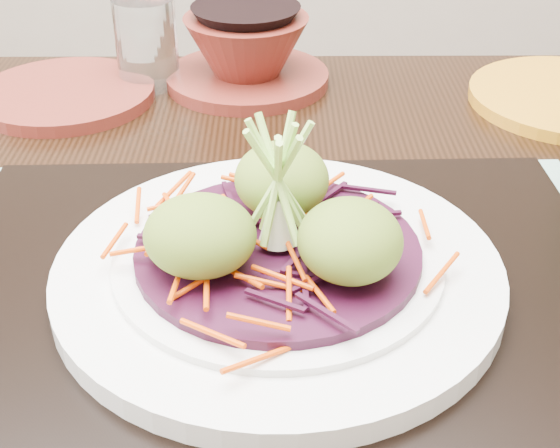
# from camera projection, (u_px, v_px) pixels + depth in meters

# --- Properties ---
(dining_table) EXTENTS (1.15, 0.81, 0.69)m
(dining_table) POSITION_uv_depth(u_px,v_px,m) (261.00, 332.00, 0.61)
(dining_table) COLOR black
(dining_table) RESTS_ON ground
(placemat) EXTENTS (0.52, 0.42, 0.00)m
(placemat) POSITION_uv_depth(u_px,v_px,m) (278.00, 308.00, 0.49)
(placemat) COLOR #7EA38F
(placemat) RESTS_ON dining_table
(serving_tray) EXTENTS (0.45, 0.35, 0.02)m
(serving_tray) POSITION_uv_depth(u_px,v_px,m) (278.00, 294.00, 0.49)
(serving_tray) COLOR black
(serving_tray) RESTS_ON placemat
(white_plate) EXTENTS (0.27, 0.27, 0.02)m
(white_plate) POSITION_uv_depth(u_px,v_px,m) (278.00, 270.00, 0.48)
(white_plate) COLOR silver
(white_plate) RESTS_ON serving_tray
(cabbage_bed) EXTENTS (0.17, 0.17, 0.01)m
(cabbage_bed) POSITION_uv_depth(u_px,v_px,m) (278.00, 251.00, 0.47)
(cabbage_bed) COLOR #320A1F
(cabbage_bed) RESTS_ON white_plate
(carrot_julienne) EXTENTS (0.21, 0.21, 0.01)m
(carrot_julienne) POSITION_uv_depth(u_px,v_px,m) (278.00, 239.00, 0.46)
(carrot_julienne) COLOR #D54003
(carrot_julienne) RESTS_ON cabbage_bed
(guacamole_scoops) EXTENTS (0.15, 0.13, 0.05)m
(guacamole_scoops) POSITION_uv_depth(u_px,v_px,m) (278.00, 217.00, 0.46)
(guacamole_scoops) COLOR #597222
(guacamole_scoops) RESTS_ON cabbage_bed
(scallion_garnish) EXTENTS (0.06, 0.06, 0.09)m
(scallion_garnish) POSITION_uv_depth(u_px,v_px,m) (278.00, 186.00, 0.44)
(scallion_garnish) COLOR #98CD52
(scallion_garnish) RESTS_ON cabbage_bed
(terracotta_side_plate) EXTENTS (0.22, 0.22, 0.01)m
(terracotta_side_plate) POSITION_uv_depth(u_px,v_px,m) (66.00, 94.00, 0.77)
(terracotta_side_plate) COLOR #5B1D15
(terracotta_side_plate) RESTS_ON dining_table
(water_glass) EXTENTS (0.06, 0.06, 0.09)m
(water_glass) POSITION_uv_depth(u_px,v_px,m) (147.00, 42.00, 0.78)
(water_glass) COLOR white
(water_glass) RESTS_ON dining_table
(terracotta_bowl_set) EXTENTS (0.19, 0.19, 0.07)m
(terracotta_bowl_set) POSITION_uv_depth(u_px,v_px,m) (247.00, 55.00, 0.79)
(terracotta_bowl_set) COLOR #5B1D15
(terracotta_bowl_set) RESTS_ON dining_table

